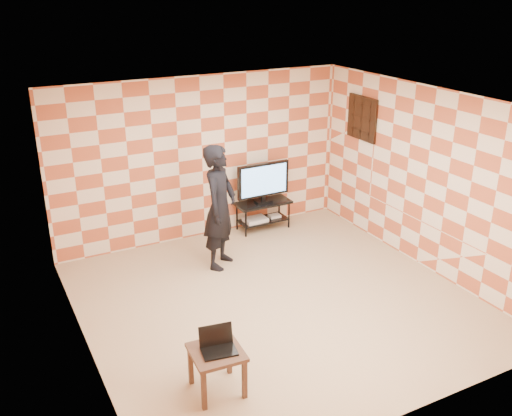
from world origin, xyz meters
The scene contains 14 objects.
floor centered at (0.00, 0.00, 0.00)m, with size 5.00×5.00×0.00m, color tan.
wall_back centered at (0.00, 2.50, 1.35)m, with size 5.00×0.02×2.70m, color beige.
wall_front centered at (0.00, -2.50, 1.35)m, with size 5.00×0.02×2.70m, color beige.
wall_left centered at (-2.50, 0.00, 1.35)m, with size 0.02×5.00×2.70m, color beige.
wall_right centered at (2.50, 0.00, 1.35)m, with size 0.02×5.00×2.70m, color beige.
ceiling centered at (0.00, 0.00, 2.70)m, with size 5.00×5.00×0.02m, color white.
wall_art centered at (2.47, 1.55, 1.95)m, with size 0.04×0.72×0.72m.
tv_stand centered at (0.99, 2.23, 0.37)m, with size 0.96×0.43×0.50m.
tv centered at (0.99, 2.23, 0.88)m, with size 0.96×0.18×0.69m.
dvd_player centered at (0.83, 2.21, 0.20)m, with size 0.39×0.28×0.06m, color silver.
game_console centered at (1.22, 2.23, 0.20)m, with size 0.20×0.15×0.05m, color silver.
side_table centered at (-1.45, -1.29, 0.41)m, with size 0.56×0.56×0.50m.
laptop centered at (-1.43, -1.28, 0.55)m, with size 0.40×0.34×0.24m.
person centered at (-0.22, 1.33, 0.95)m, with size 0.69×0.45×1.89m, color black.
Camera 1 is at (-3.37, -5.84, 4.06)m, focal length 40.00 mm.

